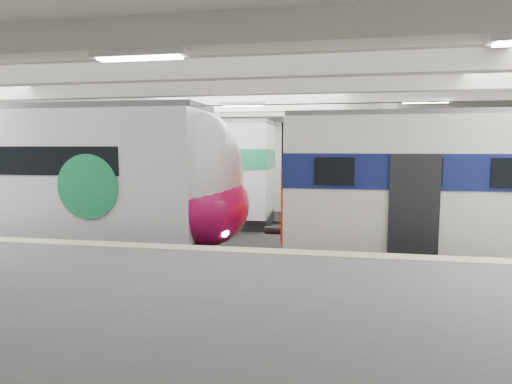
# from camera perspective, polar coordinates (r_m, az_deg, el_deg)

# --- Properties ---
(station_hall) EXTENTS (36.00, 24.00, 5.75)m
(station_hall) POSITION_cam_1_polar(r_m,az_deg,el_deg) (11.34, -5.71, 4.90)
(station_hall) COLOR black
(station_hall) RESTS_ON ground
(modern_emu) EXTENTS (14.95, 3.09, 4.77)m
(modern_emu) POSITION_cam_1_polar(r_m,az_deg,el_deg) (15.76, -26.22, 1.32)
(modern_emu) COLOR silver
(modern_emu) RESTS_ON ground
(far_train) EXTENTS (14.51, 3.07, 4.60)m
(far_train) POSITION_cam_1_polar(r_m,az_deg,el_deg) (20.68, -18.32, 2.70)
(far_train) COLOR silver
(far_train) RESTS_ON ground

